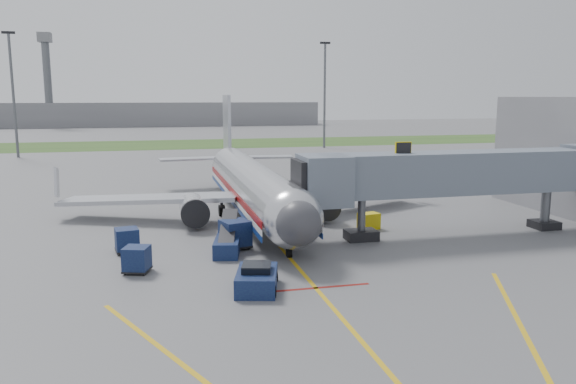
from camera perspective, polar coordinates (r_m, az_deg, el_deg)
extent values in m
plane|color=#565659|center=(33.90, 0.90, -7.55)|extent=(400.00, 400.00, 0.00)
cube|color=#2D4C1E|center=(122.02, -9.79, 4.83)|extent=(300.00, 25.00, 0.01)
cube|color=gold|center=(32.06, 1.81, -8.57)|extent=(0.25, 50.00, 0.01)
cube|color=maroon|center=(30.24, 2.83, -9.71)|extent=(6.00, 0.25, 0.01)
cube|color=gold|center=(24.52, 24.11, -15.37)|extent=(9.52, 20.04, 0.01)
cylinder|color=silver|center=(47.61, -3.62, 0.80)|extent=(3.80, 28.00, 3.80)
sphere|color=silver|center=(34.14, 0.49, -2.73)|extent=(3.80, 3.80, 3.80)
sphere|color=#38383D|center=(32.91, 1.05, -3.20)|extent=(2.74, 2.74, 2.74)
cube|color=black|center=(33.65, 0.66, -1.96)|extent=(2.20, 1.20, 0.55)
cone|color=silver|center=(63.78, -6.21, 3.02)|extent=(3.80, 5.00, 3.80)
cube|color=#B7BAC1|center=(62.95, -6.22, 6.59)|extent=(0.35, 4.20, 7.00)
cube|color=#B7BAC1|center=(47.06, -13.85, -0.68)|extent=(15.10, 8.59, 1.13)
cube|color=#B7BAC1|center=(49.92, 6.05, 0.13)|extent=(15.10, 8.59, 1.13)
cylinder|color=silver|center=(44.30, -9.56, -1.76)|extent=(2.10, 3.60, 2.10)
cylinder|color=silver|center=(46.17, 3.42, -1.18)|extent=(2.10, 3.60, 2.10)
cube|color=maroon|center=(48.04, -1.36, 0.47)|extent=(0.05, 28.00, 0.45)
cube|color=navy|center=(48.19, -1.35, -0.59)|extent=(0.05, 28.00, 0.35)
cylinder|color=black|center=(35.67, 0.10, -6.16)|extent=(0.28, 0.70, 0.70)
cylinder|color=black|center=(48.13, -6.74, -1.88)|extent=(0.50, 1.00, 1.00)
cylinder|color=black|center=(49.00, -0.69, -1.60)|extent=(0.50, 1.00, 1.00)
cube|color=slate|center=(42.39, 16.44, 1.91)|extent=(20.00, 3.00, 3.00)
cube|color=slate|center=(38.48, 3.67, 1.24)|extent=(3.20, 3.60, 3.40)
cube|color=black|center=(38.14, 1.95, 1.18)|extent=(1.60, 3.00, 2.80)
cube|color=#DCC20C|center=(40.34, 11.62, 4.31)|extent=(1.20, 0.15, 1.00)
cylinder|color=#595B60|center=(39.90, 7.47, -2.68)|extent=(0.56, 0.56, 3.10)
cube|color=black|center=(40.18, 7.43, -4.35)|extent=(2.20, 1.60, 0.70)
cylinder|color=#595B60|center=(47.34, 24.68, -1.54)|extent=(0.70, 0.70, 3.10)
cube|color=black|center=(47.58, 24.57, -3.02)|extent=(1.80, 1.80, 0.60)
cylinder|color=#595B60|center=(103.67, -26.12, 8.69)|extent=(0.44, 0.44, 20.00)
cube|color=black|center=(104.16, -26.55, 14.30)|extent=(2.00, 0.40, 0.40)
cylinder|color=#595B60|center=(111.38, 3.74, 9.65)|extent=(0.44, 0.44, 20.00)
cube|color=black|center=(111.84, 3.80, 14.88)|extent=(2.00, 0.40, 0.40)
cube|color=slate|center=(201.44, -14.28, 7.67)|extent=(120.00, 14.00, 8.00)
cylinder|color=#595B60|center=(198.94, -23.21, 10.06)|extent=(2.40, 2.40, 28.00)
cube|color=slate|center=(199.76, -23.50, 14.21)|extent=(4.00, 4.00, 3.00)
cube|color=#0E113E|center=(29.85, -3.19, -8.94)|extent=(2.84, 3.78, 1.03)
cube|color=black|center=(29.65, -3.20, -7.74)|extent=(1.83, 1.83, 0.47)
cylinder|color=black|center=(28.83, -5.06, -9.95)|extent=(0.39, 0.78, 0.75)
cylinder|color=black|center=(28.70, -1.66, -10.00)|extent=(0.39, 0.78, 0.75)
cylinder|color=black|center=(31.12, -4.59, -8.45)|extent=(0.39, 0.78, 0.75)
cylinder|color=black|center=(31.00, -1.46, -8.49)|extent=(0.39, 0.78, 0.75)
cube|color=#0E113E|center=(37.62, -5.39, -4.18)|extent=(2.16, 2.16, 1.72)
cube|color=black|center=(37.83, -5.37, -5.44)|extent=(2.23, 2.23, 0.13)
cylinder|color=black|center=(36.99, -5.83, -5.87)|extent=(0.33, 0.37, 0.31)
cylinder|color=black|center=(37.56, -4.00, -5.60)|extent=(0.33, 0.37, 0.31)
cylinder|color=black|center=(38.15, -6.71, -5.40)|extent=(0.33, 0.37, 0.31)
cylinder|color=black|center=(38.70, -4.92, -5.15)|extent=(0.33, 0.37, 0.31)
cube|color=#0E113E|center=(33.66, -15.12, -6.52)|extent=(1.72, 1.72, 1.37)
cube|color=black|center=(33.85, -15.07, -7.63)|extent=(1.77, 1.77, 0.11)
cylinder|color=black|center=(33.56, -16.22, -7.90)|extent=(0.26, 0.29, 0.25)
cylinder|color=black|center=(33.22, -14.49, -8.00)|extent=(0.26, 0.29, 0.25)
cylinder|color=black|center=(34.51, -15.61, -7.38)|extent=(0.26, 0.29, 0.25)
cylinder|color=black|center=(34.18, -13.93, -7.48)|extent=(0.26, 0.29, 0.25)
cube|color=#0E113E|center=(38.06, -16.04, -4.63)|extent=(1.64, 1.64, 1.43)
cube|color=black|center=(38.24, -15.99, -5.67)|extent=(1.69, 1.69, 0.11)
cylinder|color=black|center=(37.66, -16.72, -5.99)|extent=(0.24, 0.29, 0.26)
cylinder|color=black|center=(37.78, -15.05, -5.86)|extent=(0.24, 0.29, 0.26)
cylinder|color=black|center=(38.72, -16.91, -5.57)|extent=(0.24, 0.29, 0.26)
cylinder|color=black|center=(38.84, -15.28, -5.45)|extent=(0.24, 0.29, 0.26)
cube|color=#0E113E|center=(36.88, -6.15, -5.36)|extent=(2.38, 4.27, 1.01)
cube|color=black|center=(37.16, -6.11, -3.55)|extent=(1.94, 4.62, 1.58)
cylinder|color=black|center=(35.59, -7.24, -6.26)|extent=(0.37, 0.66, 0.63)
cylinder|color=black|center=(35.49, -5.43, -6.27)|extent=(0.37, 0.66, 0.63)
cylinder|color=black|center=(38.38, -6.80, -5.07)|extent=(0.37, 0.66, 0.63)
cylinder|color=black|center=(38.29, -5.13, -5.07)|extent=(0.37, 0.66, 0.63)
cube|color=#DCC20C|center=(43.46, 8.20, -2.94)|extent=(1.72, 1.34, 1.23)
cylinder|color=black|center=(43.28, 7.63, -3.60)|extent=(0.27, 0.34, 0.31)
cylinder|color=black|center=(43.85, 8.74, -3.46)|extent=(0.27, 0.34, 0.31)
imported|color=#D5E81B|center=(38.92, -5.66, -4.08)|extent=(0.70, 0.68, 1.62)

